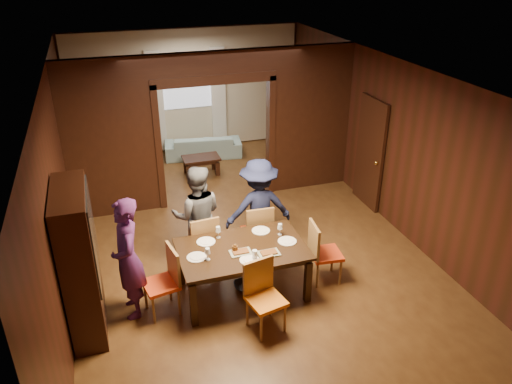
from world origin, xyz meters
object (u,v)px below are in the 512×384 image
object	(u,v)px
person_navy	(259,208)
dining_table	(243,270)
chair_far_l	(202,241)
coffee_table	(201,165)
chair_far_r	(257,230)
person_purple	(128,259)
chair_left	(161,283)
person_grey	(197,216)
chair_near	(266,299)
sofa	(203,146)
chair_right	(326,252)
hutch	(80,262)

from	to	relation	value
person_navy	dining_table	xyz separation A→B (m)	(-0.55, -0.92, -0.45)
person_navy	chair_far_l	world-z (taller)	person_navy
coffee_table	chair_far_l	size ratio (longest dim) A/B	0.82
chair_far_l	chair_far_r	distance (m)	0.90
person_navy	dining_table	world-z (taller)	person_navy
person_purple	chair_left	world-z (taller)	person_purple
person_grey	chair_near	size ratio (longest dim) A/B	1.70
coffee_table	chair_far_r	size ratio (longest dim) A/B	0.82
chair_far_r	chair_near	xyz separation A→B (m)	(-0.42, -1.67, 0.00)
chair_left	chair_far_l	distance (m)	1.14
sofa	chair_right	distance (m)	5.44
dining_table	chair_left	distance (m)	1.18
hutch	dining_table	bearing A→B (deg)	0.99
chair_right	chair_far_r	world-z (taller)	same
person_grey	chair_left	size ratio (longest dim) A/B	1.70
person_purple	chair_left	distance (m)	0.55
chair_right	chair_far_l	bearing A→B (deg)	69.05
chair_far_r	chair_far_l	bearing A→B (deg)	5.92
chair_far_r	hutch	xyz separation A→B (m)	(-2.62, -0.87, 0.52)
person_purple	person_grey	distance (m)	1.46
coffee_table	chair_far_l	world-z (taller)	chair_far_l
chair_right	coffee_table	bearing A→B (deg)	18.15
person_grey	chair_near	bearing A→B (deg)	117.04
person_purple	coffee_table	world-z (taller)	person_purple
dining_table	chair_near	bearing A→B (deg)	-85.10
chair_far_r	hutch	size ratio (longest dim) A/B	0.48
chair_far_l	hutch	bearing A→B (deg)	20.02
chair_far_l	chair_far_r	world-z (taller)	same
coffee_table	chair_far_l	xyz separation A→B (m)	(-0.75, -3.52, 0.28)
sofa	chair_far_l	bearing A→B (deg)	85.88
chair_left	chair_near	bearing A→B (deg)	47.77
chair_left	hutch	size ratio (longest dim) A/B	0.48
dining_table	chair_right	size ratio (longest dim) A/B	1.84
person_grey	chair_far_r	size ratio (longest dim) A/B	1.70
chair_near	person_purple	bearing A→B (deg)	138.91
person_purple	hutch	xyz separation A→B (m)	(-0.58, -0.10, 0.14)
dining_table	chair_near	size ratio (longest dim) A/B	1.84
chair_right	hutch	xyz separation A→B (m)	(-3.41, 0.04, 0.52)
chair_near	chair_right	bearing A→B (deg)	19.88
sofa	chair_left	size ratio (longest dim) A/B	1.85
sofa	chair_near	size ratio (longest dim) A/B	1.85
sofa	hutch	size ratio (longest dim) A/B	0.90
person_purple	person_navy	size ratio (longest dim) A/B	1.05
chair_left	chair_right	xyz separation A→B (m)	(2.45, -0.01, 0.00)
sofa	chair_right	bearing A→B (deg)	105.61
chair_near	person_navy	bearing A→B (deg)	62.45
person_navy	chair_far_l	distance (m)	1.03
chair_right	person_grey	bearing A→B (deg)	63.94
dining_table	chair_far_l	distance (m)	0.89
coffee_table	chair_near	bearing A→B (deg)	-92.89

